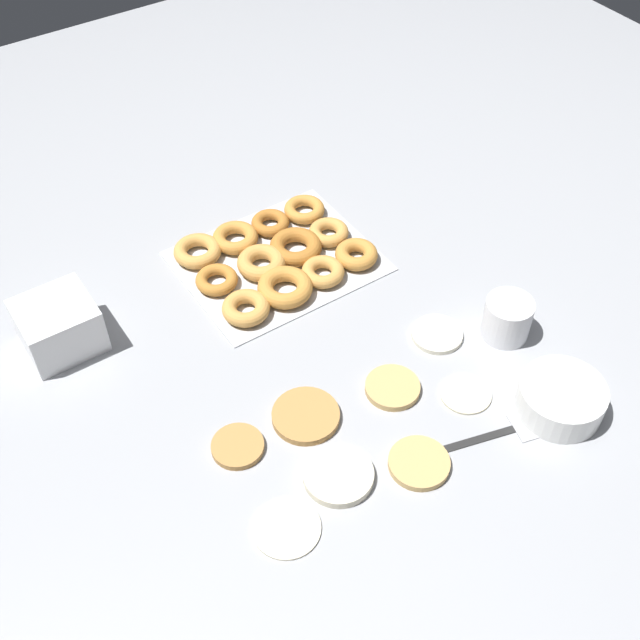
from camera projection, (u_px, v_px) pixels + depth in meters
ground_plane at (330, 375)px, 1.44m from camera, size 3.00×3.00×0.00m
pancake_0 at (306, 416)px, 1.37m from camera, size 0.12×0.12×0.01m
pancake_1 at (238, 446)px, 1.33m from camera, size 0.09×0.09×0.01m
pancake_2 at (393, 388)px, 1.41m from camera, size 0.10×0.10×0.01m
pancake_3 at (338, 475)px, 1.29m from camera, size 0.12×0.12×0.02m
pancake_4 at (287, 527)px, 1.23m from camera, size 0.11×0.11×0.01m
pancake_5 at (437, 334)px, 1.50m from camera, size 0.10×0.10×0.01m
pancake_6 at (466, 393)px, 1.40m from camera, size 0.09×0.09×0.01m
pancake_7 at (419, 463)px, 1.30m from camera, size 0.10×0.10×0.01m
donut_tray at (276, 258)px, 1.63m from camera, size 0.38×0.32×0.04m
batter_bowl at (561, 399)px, 1.37m from camera, size 0.15×0.15×0.06m
container_stack at (59, 326)px, 1.46m from camera, size 0.13×0.13×0.10m
paper_cup at (507, 319)px, 1.48m from camera, size 0.09×0.09×0.08m
spatula at (531, 424)px, 1.36m from camera, size 0.28×0.11×0.01m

